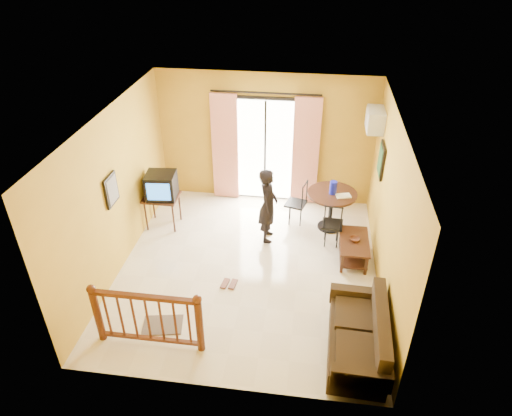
# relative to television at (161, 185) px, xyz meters

# --- Properties ---
(ground) EXTENTS (5.00, 5.00, 0.00)m
(ground) POSITION_rel_television_xyz_m (1.87, -1.12, -0.92)
(ground) COLOR beige
(ground) RESTS_ON ground
(room_shell) EXTENTS (5.00, 5.00, 5.00)m
(room_shell) POSITION_rel_television_xyz_m (1.87, -1.12, 0.78)
(room_shell) COLOR white
(room_shell) RESTS_ON ground
(balcony_door) EXTENTS (2.25, 0.14, 2.46)m
(balcony_door) POSITION_rel_television_xyz_m (1.87, 1.31, 0.27)
(balcony_door) COLOR black
(balcony_door) RESTS_ON ground
(tv_table) EXTENTS (0.67, 0.56, 0.67)m
(tv_table) POSITION_rel_television_xyz_m (-0.03, 0.00, -0.33)
(tv_table) COLOR black
(tv_table) RESTS_ON ground
(television) EXTENTS (0.60, 0.56, 0.50)m
(television) POSITION_rel_television_xyz_m (0.00, 0.00, 0.00)
(television) COLOR black
(television) RESTS_ON tv_table
(picture_left) EXTENTS (0.05, 0.42, 0.52)m
(picture_left) POSITION_rel_television_xyz_m (-0.35, -1.32, 0.63)
(picture_left) COLOR black
(picture_left) RESTS_ON room_shell
(dining_table) EXTENTS (0.97, 0.97, 0.80)m
(dining_table) POSITION_rel_television_xyz_m (3.30, 0.36, -0.28)
(dining_table) COLOR black
(dining_table) RESTS_ON ground
(water_jug) EXTENTS (0.14, 0.14, 0.26)m
(water_jug) POSITION_rel_television_xyz_m (3.30, 0.34, 0.01)
(water_jug) COLOR #151BC7
(water_jug) RESTS_ON dining_table
(serving_tray) EXTENTS (0.32, 0.25, 0.02)m
(serving_tray) POSITION_rel_television_xyz_m (3.50, 0.26, -0.11)
(serving_tray) COLOR white
(serving_tray) RESTS_ON dining_table
(dining_chairs) EXTENTS (1.18, 1.10, 0.95)m
(dining_chairs) POSITION_rel_television_xyz_m (2.96, 0.12, -0.92)
(dining_chairs) COLOR black
(dining_chairs) RESTS_ON ground
(air_conditioner) EXTENTS (0.31, 0.60, 0.40)m
(air_conditioner) POSITION_rel_television_xyz_m (3.96, 0.83, 1.23)
(air_conditioner) COLOR silver
(air_conditioner) RESTS_ON room_shell
(botanical_print) EXTENTS (0.05, 0.50, 0.60)m
(botanical_print) POSITION_rel_television_xyz_m (4.09, 0.18, 0.73)
(botanical_print) COLOR black
(botanical_print) RESTS_ON room_shell
(coffee_table) EXTENTS (0.52, 0.93, 0.41)m
(coffee_table) POSITION_rel_television_xyz_m (3.72, -0.61, -0.64)
(coffee_table) COLOR black
(coffee_table) RESTS_ON ground
(bowl) EXTENTS (0.20, 0.20, 0.06)m
(bowl) POSITION_rel_television_xyz_m (3.72, -0.61, -0.48)
(bowl) COLOR #50281B
(bowl) RESTS_ON coffee_table
(sofa) EXTENTS (0.82, 1.68, 0.79)m
(sofa) POSITION_rel_television_xyz_m (3.72, -2.79, -0.62)
(sofa) COLOR black
(sofa) RESTS_ON ground
(standing_person) EXTENTS (0.40, 0.57, 1.49)m
(standing_person) POSITION_rel_television_xyz_m (2.10, -0.17, -0.17)
(standing_person) COLOR black
(standing_person) RESTS_ON ground
(stair_balustrade) EXTENTS (1.63, 0.13, 1.04)m
(stair_balustrade) POSITION_rel_television_xyz_m (0.72, -3.02, -0.36)
(stair_balustrade) COLOR #471E0F
(stair_balustrade) RESTS_ON ground
(doormat) EXTENTS (0.66, 0.50, 0.02)m
(doormat) POSITION_rel_television_xyz_m (0.77, -2.66, -0.91)
(doormat) COLOR #554A44
(doormat) RESTS_ON ground
(sandals) EXTENTS (0.27, 0.26, 0.03)m
(sandals) POSITION_rel_television_xyz_m (1.61, -1.61, -0.90)
(sandals) COLOR #50281B
(sandals) RESTS_ON ground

